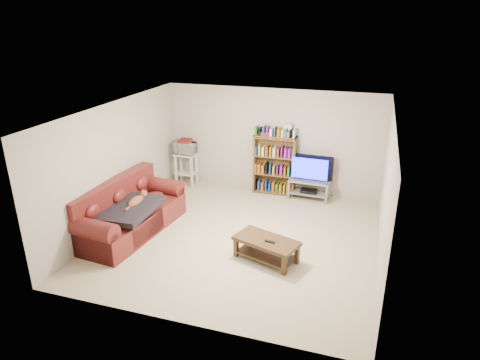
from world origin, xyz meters
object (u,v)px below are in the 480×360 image
at_px(tv_stand, 309,186).
at_px(bookshelf, 275,164).
at_px(sofa, 127,215).
at_px(coffee_table, 266,246).

height_order(tv_stand, bookshelf, bookshelf).
height_order(sofa, bookshelf, bookshelf).
bearing_deg(tv_stand, sofa, -137.92).
bearing_deg(tv_stand, bookshelf, 175.01).
xyz_separation_m(sofa, tv_stand, (3.07, 2.59, -0.04)).
height_order(coffee_table, bookshelf, bookshelf).
height_order(sofa, coffee_table, sofa).
xyz_separation_m(sofa, bookshelf, (2.24, 2.69, 0.37)).
relative_size(coffee_table, tv_stand, 1.30).
bearing_deg(bookshelf, sofa, -130.11).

